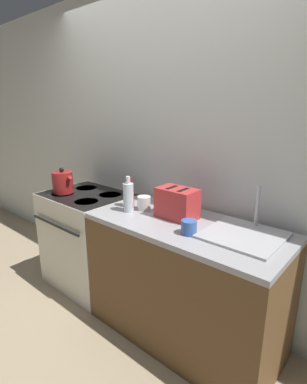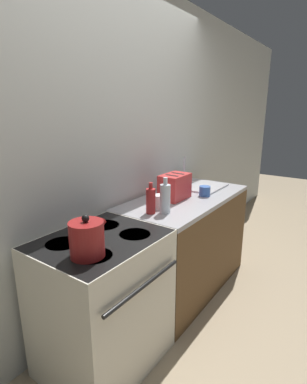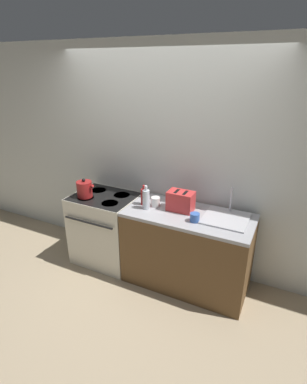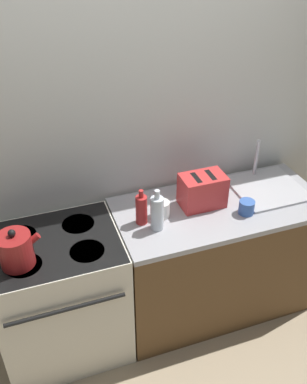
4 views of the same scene
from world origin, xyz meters
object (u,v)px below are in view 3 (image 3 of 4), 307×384
Objects in this scene: stove at (106,228)px; cup_blue at (195,217)px; toaster at (181,201)px; bottle_clear at (146,199)px; cup_white at (155,202)px; bottle_red at (144,196)px; kettle at (85,189)px.

cup_blue reaches higher than stove.
toaster reaches higher than cup_blue.
toaster is 0.37m from bottle_clear.
cup_white is 0.52m from cup_blue.
cup_white is (0.13, 0.02, -0.04)m from bottle_red.
kettle is at bearing -170.98° from cup_white.
kettle reaches higher than cup_blue.
bottle_red is at bearing 168.89° from cup_blue.
toaster is at bearing 6.77° from bottle_red.
toaster is 1.19× the size of bottle_red.
stove is at bearing -176.24° from toaster.
bottle_red is at bearing -173.23° from toaster.
bottle_red is at bearing 1.39° from stove.
cup_white is at bearing 9.02° from kettle.
kettle is at bearing 179.72° from cup_blue.
toaster is (1.15, 0.17, 0.01)m from kettle.
cup_blue is at bearing -4.50° from bottle_clear.
cup_blue is (0.64, -0.13, -0.05)m from bottle_red.
cup_blue is at bearing -15.89° from cup_white.
bottle_clear is 0.58m from cup_blue.
stove is 3.80× the size of bottle_red.
toaster is (0.95, 0.06, 0.54)m from stove.
bottle_red is at bearing 130.50° from bottle_clear.
stove is at bearing 173.62° from bottle_clear.
cup_blue is (1.37, -0.01, -0.05)m from kettle.
cup_blue is at bearing -0.28° from kettle.
bottle_clear reaches higher than stove.
bottle_clear is (0.61, -0.07, 0.54)m from stove.
cup_white reaches higher than stove.
bottle_clear is at bearing -49.50° from bottle_red.
kettle is 1.16m from toaster.
kettle is 0.83× the size of toaster.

